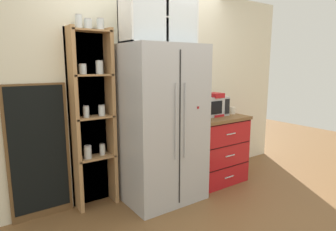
{
  "coord_description": "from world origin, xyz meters",
  "views": [
    {
      "loc": [
        -1.79,
        -2.72,
        1.59
      ],
      "look_at": [
        0.1,
        -0.01,
        0.99
      ],
      "focal_mm": 30.53,
      "sensor_mm": 36.0,
      "label": 1
    }
  ],
  "objects_px": {
    "coffee_maker": "(213,104)",
    "bottle_amber": "(196,110)",
    "bottle_clear": "(217,107)",
    "refrigerator": "(161,124)",
    "chalkboard_menu": "(39,152)",
    "mug_cream": "(233,110)",
    "microwave": "(210,106)"
  },
  "relations": [
    {
      "from": "chalkboard_menu",
      "to": "coffee_maker",
      "type": "bearing_deg",
      "value": -7.64
    },
    {
      "from": "coffee_maker",
      "to": "bottle_clear",
      "type": "xyz_separation_m",
      "value": [
        0.0,
        -0.07,
        -0.02
      ]
    },
    {
      "from": "bottle_amber",
      "to": "microwave",
      "type": "bearing_deg",
      "value": 15.27
    },
    {
      "from": "coffee_maker",
      "to": "mug_cream",
      "type": "height_order",
      "value": "coffee_maker"
    },
    {
      "from": "mug_cream",
      "to": "chalkboard_menu",
      "type": "height_order",
      "value": "chalkboard_menu"
    },
    {
      "from": "refrigerator",
      "to": "chalkboard_menu",
      "type": "height_order",
      "value": "refrigerator"
    },
    {
      "from": "mug_cream",
      "to": "bottle_clear",
      "type": "distance_m",
      "value": 0.34
    },
    {
      "from": "microwave",
      "to": "refrigerator",
      "type": "bearing_deg",
      "value": -173.87
    },
    {
      "from": "coffee_maker",
      "to": "bottle_amber",
      "type": "height_order",
      "value": "coffee_maker"
    },
    {
      "from": "coffee_maker",
      "to": "mug_cream",
      "type": "distance_m",
      "value": 0.35
    },
    {
      "from": "bottle_clear",
      "to": "chalkboard_menu",
      "type": "height_order",
      "value": "chalkboard_menu"
    },
    {
      "from": "refrigerator",
      "to": "chalkboard_menu",
      "type": "bearing_deg",
      "value": 165.18
    },
    {
      "from": "coffee_maker",
      "to": "mug_cream",
      "type": "bearing_deg",
      "value": -8.26
    },
    {
      "from": "coffee_maker",
      "to": "microwave",
      "type": "bearing_deg",
      "value": 123.8
    },
    {
      "from": "microwave",
      "to": "coffee_maker",
      "type": "xyz_separation_m",
      "value": [
        0.03,
        -0.04,
        0.03
      ]
    },
    {
      "from": "refrigerator",
      "to": "coffee_maker",
      "type": "height_order",
      "value": "refrigerator"
    },
    {
      "from": "mug_cream",
      "to": "coffee_maker",
      "type": "bearing_deg",
      "value": 171.74
    },
    {
      "from": "refrigerator",
      "to": "microwave",
      "type": "height_order",
      "value": "refrigerator"
    },
    {
      "from": "mug_cream",
      "to": "bottle_clear",
      "type": "bearing_deg",
      "value": -176.73
    },
    {
      "from": "chalkboard_menu",
      "to": "mug_cream",
      "type": "bearing_deg",
      "value": -7.72
    },
    {
      "from": "microwave",
      "to": "bottle_amber",
      "type": "xyz_separation_m",
      "value": [
        -0.31,
        -0.09,
        -0.02
      ]
    },
    {
      "from": "microwave",
      "to": "chalkboard_menu",
      "type": "bearing_deg",
      "value": 173.38
    },
    {
      "from": "refrigerator",
      "to": "mug_cream",
      "type": "xyz_separation_m",
      "value": [
        1.2,
        0.0,
        0.05
      ]
    },
    {
      "from": "coffee_maker",
      "to": "chalkboard_menu",
      "type": "bearing_deg",
      "value": 172.36
    },
    {
      "from": "bottle_clear",
      "to": "chalkboard_menu",
      "type": "distance_m",
      "value": 2.2
    },
    {
      "from": "coffee_maker",
      "to": "bottle_clear",
      "type": "distance_m",
      "value": 0.07
    },
    {
      "from": "refrigerator",
      "to": "bottle_clear",
      "type": "height_order",
      "value": "refrigerator"
    },
    {
      "from": "coffee_maker",
      "to": "bottle_amber",
      "type": "distance_m",
      "value": 0.35
    },
    {
      "from": "mug_cream",
      "to": "microwave",
      "type": "bearing_deg",
      "value": 165.87
    },
    {
      "from": "bottle_clear",
      "to": "refrigerator",
      "type": "bearing_deg",
      "value": 178.85
    },
    {
      "from": "refrigerator",
      "to": "bottle_amber",
      "type": "relative_size",
      "value": 7.14
    },
    {
      "from": "refrigerator",
      "to": "microwave",
      "type": "relative_size",
      "value": 4.1
    }
  ]
}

